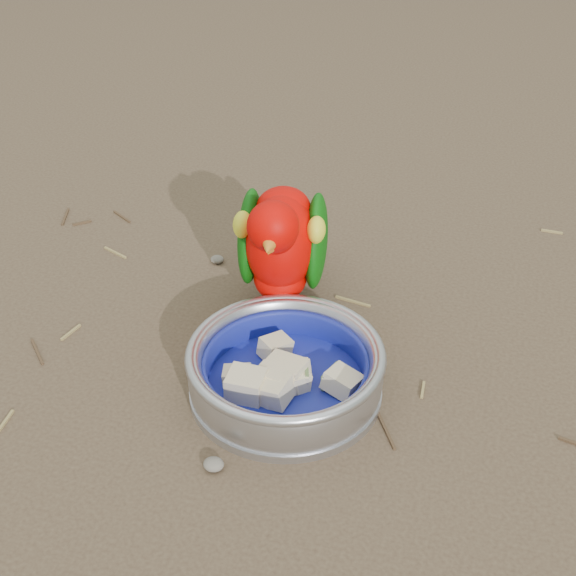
% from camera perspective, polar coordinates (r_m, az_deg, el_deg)
% --- Properties ---
extents(ground, '(60.00, 60.00, 0.00)m').
position_cam_1_polar(ground, '(0.93, -0.22, -6.52)').
color(ground, brown).
extents(food_bowl, '(0.22, 0.22, 0.02)m').
position_cam_1_polar(food_bowl, '(0.91, -0.17, -7.07)').
color(food_bowl, '#B2B2BA').
rests_on(food_bowl, ground).
extents(bowl_wall, '(0.22, 0.22, 0.04)m').
position_cam_1_polar(bowl_wall, '(0.89, -0.17, -5.63)').
color(bowl_wall, '#B2B2BA').
rests_on(bowl_wall, food_bowl).
extents(fruit_wedges, '(0.13, 0.13, 0.03)m').
position_cam_1_polar(fruit_wedges, '(0.89, -0.17, -5.97)').
color(fruit_wedges, beige).
rests_on(fruit_wedges, food_bowl).
extents(lory_parrot, '(0.14, 0.24, 0.19)m').
position_cam_1_polar(lory_parrot, '(0.98, -0.51, 2.46)').
color(lory_parrot, '#D20400').
rests_on(lory_parrot, ground).
extents(ground_debris, '(0.90, 0.80, 0.01)m').
position_cam_1_polar(ground_debris, '(0.98, -1.98, -3.80)').
color(ground_debris, '#96814A').
rests_on(ground_debris, ground).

